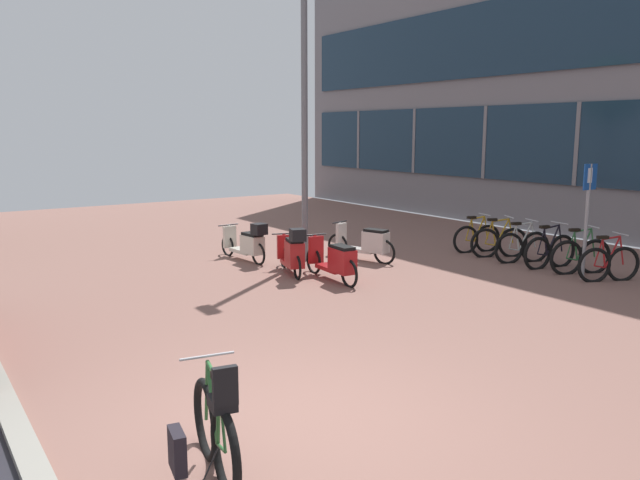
# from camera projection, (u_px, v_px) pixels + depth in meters

# --- Properties ---
(ground) EXTENTS (21.00, 40.00, 0.13)m
(ground) POSITION_uv_depth(u_px,v_px,m) (405.00, 391.00, 7.14)
(ground) COLOR #26252C
(bicycle_foreground) EXTENTS (0.76, 1.37, 1.11)m
(bicycle_foreground) POSITION_uv_depth(u_px,v_px,m) (213.00, 431.00, 5.29)
(bicycle_foreground) COLOR black
(bicycle_foreground) RESTS_ON ground
(bicycle_rack_00) EXTENTS (1.25, 0.61, 0.98)m
(bicycle_rack_00) POSITION_uv_depth(u_px,v_px,m) (609.00, 264.00, 12.20)
(bicycle_rack_00) COLOR black
(bicycle_rack_00) RESTS_ON ground
(bicycle_rack_01) EXTENTS (1.31, 0.61, 1.03)m
(bicycle_rack_01) POSITION_uv_depth(u_px,v_px,m) (580.00, 257.00, 12.84)
(bicycle_rack_01) COLOR black
(bicycle_rack_01) RESTS_ON ground
(bicycle_rack_02) EXTENTS (1.41, 0.48, 1.01)m
(bicycle_rack_02) POSITION_uv_depth(u_px,v_px,m) (550.00, 252.00, 13.38)
(bicycle_rack_02) COLOR black
(bicycle_rack_02) RESTS_ON ground
(bicycle_rack_03) EXTENTS (1.32, 0.56, 0.99)m
(bicycle_rack_03) POSITION_uv_depth(u_px,v_px,m) (522.00, 247.00, 13.94)
(bicycle_rack_03) COLOR black
(bicycle_rack_03) RESTS_ON ground
(bicycle_rack_04) EXTENTS (1.27, 0.69, 0.99)m
(bicycle_rack_04) POSITION_uv_depth(u_px,v_px,m) (499.00, 242.00, 14.55)
(bicycle_rack_04) COLOR black
(bicycle_rack_04) RESTS_ON ground
(bicycle_rack_05) EXTENTS (1.27, 0.49, 0.96)m
(bicycle_rack_05) POSITION_uv_depth(u_px,v_px,m) (477.00, 238.00, 15.13)
(bicycle_rack_05) COLOR black
(bicycle_rack_05) RESTS_ON ground
(scooter_near) EXTENTS (0.78, 1.62, 1.04)m
(scooter_near) POSITION_uv_depth(u_px,v_px,m) (293.00, 253.00, 12.69)
(scooter_near) COLOR black
(scooter_near) RESTS_ON ground
(scooter_mid) EXTENTS (0.77, 1.79, 0.86)m
(scooter_mid) POSITION_uv_depth(u_px,v_px,m) (366.00, 243.00, 14.09)
(scooter_mid) COLOR black
(scooter_mid) RESTS_ON ground
(scooter_far) EXTENTS (0.52, 1.91, 0.85)m
(scooter_far) POSITION_uv_depth(u_px,v_px,m) (335.00, 261.00, 12.17)
(scooter_far) COLOR black
(scooter_far) RESTS_ON ground
(scooter_extra) EXTENTS (0.52, 1.80, 0.94)m
(scooter_extra) POSITION_uv_depth(u_px,v_px,m) (248.00, 243.00, 14.04)
(scooter_extra) COLOR black
(scooter_extra) RESTS_ON ground
(parking_sign) EXTENTS (0.40, 0.07, 2.27)m
(parking_sign) POSITION_uv_depth(u_px,v_px,m) (587.00, 208.00, 12.17)
(parking_sign) COLOR gray
(parking_sign) RESTS_ON ground
(lamp_post) EXTENTS (0.20, 0.52, 6.54)m
(lamp_post) POSITION_uv_depth(u_px,v_px,m) (304.00, 98.00, 13.57)
(lamp_post) COLOR slate
(lamp_post) RESTS_ON ground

